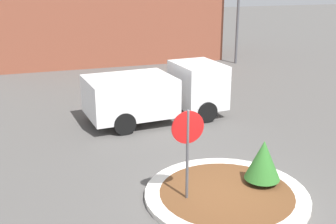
% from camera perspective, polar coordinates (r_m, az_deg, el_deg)
% --- Properties ---
extents(ground_plane, '(120.00, 120.00, 0.00)m').
position_cam_1_polar(ground_plane, '(11.06, 7.88, -11.30)').
color(ground_plane, '#514F4C').
extents(traffic_island, '(4.17, 4.17, 0.14)m').
position_cam_1_polar(traffic_island, '(11.03, 7.89, -11.00)').
color(traffic_island, silver).
rests_on(traffic_island, ground_plane).
extents(stop_sign, '(0.81, 0.07, 2.42)m').
position_cam_1_polar(stop_sign, '(9.99, 2.67, -3.67)').
color(stop_sign, '#4C4C51').
rests_on(stop_sign, ground_plane).
extents(island_shrub, '(0.94, 0.94, 1.19)m').
position_cam_1_polar(island_shrub, '(11.33, 12.78, -6.33)').
color(island_shrub, brown).
rests_on(island_shrub, traffic_island).
extents(utility_truck, '(5.48, 2.80, 2.07)m').
position_cam_1_polar(utility_truck, '(16.23, -1.53, 2.74)').
color(utility_truck, white).
rests_on(utility_truck, ground_plane).
extents(storefront_building, '(13.82, 6.07, 7.11)m').
position_cam_1_polar(storefront_building, '(28.63, -8.12, 14.25)').
color(storefront_building, brown).
rests_on(storefront_building, ground_plane).
extents(light_pole, '(0.70, 0.30, 6.39)m').
position_cam_1_polar(light_pole, '(26.96, 9.53, 14.37)').
color(light_pole, '#4C4C51').
rests_on(light_pole, ground_plane).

